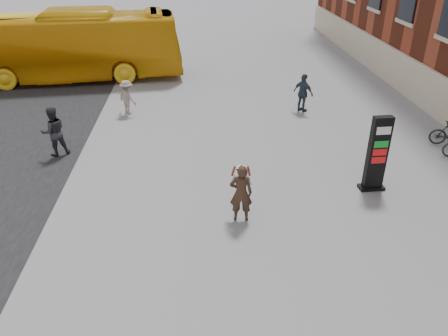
{
  "coord_description": "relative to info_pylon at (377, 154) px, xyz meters",
  "views": [
    {
      "loc": [
        -0.81,
        -9.37,
        6.97
      ],
      "look_at": [
        -0.07,
        1.53,
        1.09
      ],
      "focal_mm": 35.0,
      "sensor_mm": 36.0,
      "label": 1
    }
  ],
  "objects": [
    {
      "name": "woman",
      "position": [
        -4.21,
        -1.37,
        -0.32
      ],
      "size": [
        0.67,
        0.61,
        1.69
      ],
      "rotation": [
        0.0,
        0.0,
        3.06
      ],
      "color": "#312416",
      "rests_on": "ground"
    },
    {
      "name": "pedestrian_c",
      "position": [
        -0.64,
        6.74,
        -0.35
      ],
      "size": [
        0.96,
        1.02,
        1.69
      ],
      "primitive_type": "imported",
      "rotation": [
        0.0,
        0.0,
        2.29
      ],
      "color": "#2C3B4A",
      "rests_on": "ground"
    },
    {
      "name": "bus",
      "position": [
        -12.47,
        12.31,
        0.6
      ],
      "size": [
        13.09,
        4.26,
        3.58
      ],
      "primitive_type": "imported",
      "rotation": [
        0.0,
        0.0,
        1.67
      ],
      "color": "gold",
      "rests_on": "road"
    },
    {
      "name": "info_pylon",
      "position": [
        0.0,
        0.0,
        0.0
      ],
      "size": [
        0.78,
        0.42,
        2.38
      ],
      "rotation": [
        0.0,
        0.0,
        0.05
      ],
      "color": "black",
      "rests_on": "ground"
    },
    {
      "name": "pedestrian_a",
      "position": [
        -10.32,
        3.08,
        -0.3
      ],
      "size": [
        1.08,
        1.0,
        1.78
      ],
      "primitive_type": "imported",
      "rotation": [
        0.0,
        0.0,
        3.62
      ],
      "color": "#28272E",
      "rests_on": "ground"
    },
    {
      "name": "pedestrian_b",
      "position": [
        -8.28,
        6.99,
        -0.45
      ],
      "size": [
        1.08,
        1.06,
        1.49
      ],
      "primitive_type": "imported",
      "rotation": [
        0.0,
        0.0,
        2.39
      ],
      "color": "gray",
      "rests_on": "ground"
    },
    {
      "name": "ground",
      "position": [
        -4.53,
        -1.91,
        -1.19
      ],
      "size": [
        100.0,
        100.0,
        0.0
      ],
      "primitive_type": "plane",
      "color": "#9E9EA3"
    }
  ]
}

